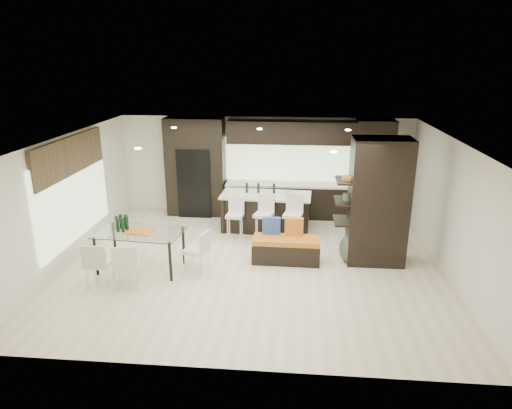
# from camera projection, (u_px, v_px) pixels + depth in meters

# --- Properties ---
(ground) EXTENTS (8.00, 8.00, 0.00)m
(ground) POSITION_uv_depth(u_px,v_px,m) (254.00, 264.00, 9.84)
(ground) COLOR beige
(ground) RESTS_ON ground
(back_wall) EXTENTS (8.00, 0.02, 2.70)m
(back_wall) POSITION_uv_depth(u_px,v_px,m) (265.00, 166.00, 12.74)
(back_wall) COLOR white
(back_wall) RESTS_ON ground
(left_wall) EXTENTS (0.02, 7.00, 2.70)m
(left_wall) POSITION_uv_depth(u_px,v_px,m) (68.00, 199.00, 9.76)
(left_wall) COLOR white
(left_wall) RESTS_ON ground
(right_wall) EXTENTS (0.02, 7.00, 2.70)m
(right_wall) POSITION_uv_depth(u_px,v_px,m) (453.00, 210.00, 9.08)
(right_wall) COLOR white
(right_wall) RESTS_ON ground
(ceiling) EXTENTS (8.00, 7.00, 0.02)m
(ceiling) POSITION_uv_depth(u_px,v_px,m) (253.00, 139.00, 9.00)
(ceiling) COLOR white
(ceiling) RESTS_ON ground
(window_left) EXTENTS (0.04, 3.20, 1.90)m
(window_left) POSITION_uv_depth(u_px,v_px,m) (74.00, 196.00, 9.95)
(window_left) COLOR #B2D199
(window_left) RESTS_ON left_wall
(window_back) EXTENTS (3.40, 0.04, 1.20)m
(window_back) POSITION_uv_depth(u_px,v_px,m) (287.00, 159.00, 12.58)
(window_back) COLOR #B2D199
(window_back) RESTS_ON back_wall
(stone_accent) EXTENTS (0.08, 3.00, 0.80)m
(stone_accent) POSITION_uv_depth(u_px,v_px,m) (70.00, 156.00, 9.67)
(stone_accent) COLOR brown
(stone_accent) RESTS_ON left_wall
(ceiling_spots) EXTENTS (4.00, 3.00, 0.02)m
(ceiling_spots) POSITION_uv_depth(u_px,v_px,m) (254.00, 138.00, 9.25)
(ceiling_spots) COLOR white
(ceiling_spots) RESTS_ON ceiling
(back_cabinetry) EXTENTS (6.80, 0.68, 2.70)m
(back_cabinetry) POSITION_uv_depth(u_px,v_px,m) (283.00, 169.00, 12.38)
(back_cabinetry) COLOR black
(back_cabinetry) RESTS_ON ground
(refrigerator) EXTENTS (0.90, 0.68, 1.90)m
(refrigerator) POSITION_uv_depth(u_px,v_px,m) (196.00, 181.00, 12.66)
(refrigerator) COLOR black
(refrigerator) RESTS_ON ground
(partition_column) EXTENTS (1.20, 0.80, 2.70)m
(partition_column) POSITION_uv_depth(u_px,v_px,m) (378.00, 202.00, 9.58)
(partition_column) COLOR black
(partition_column) RESTS_ON ground
(kitchen_island) EXTENTS (2.31, 1.08, 0.94)m
(kitchen_island) POSITION_uv_depth(u_px,v_px,m) (266.00, 212.00, 11.66)
(kitchen_island) COLOR black
(kitchen_island) RESTS_ON ground
(stool_left) EXTENTS (0.42, 0.42, 0.86)m
(stool_left) POSITION_uv_depth(u_px,v_px,m) (235.00, 223.00, 11.00)
(stool_left) COLOR silver
(stool_left) RESTS_ON ground
(stool_mid) EXTENTS (0.50, 0.50, 0.92)m
(stool_mid) POSITION_uv_depth(u_px,v_px,m) (264.00, 223.00, 10.92)
(stool_mid) COLOR silver
(stool_mid) RESTS_ON ground
(stool_right) EXTENTS (0.49, 0.49, 0.94)m
(stool_right) POSITION_uv_depth(u_px,v_px,m) (293.00, 224.00, 10.85)
(stool_right) COLOR silver
(stool_right) RESTS_ON ground
(bench) EXTENTS (1.45, 0.58, 0.56)m
(bench) POSITION_uv_depth(u_px,v_px,m) (286.00, 250.00, 9.86)
(bench) COLOR black
(bench) RESTS_ON ground
(floor_vase) EXTENTS (0.47, 0.47, 1.27)m
(floor_vase) POSITION_uv_depth(u_px,v_px,m) (351.00, 235.00, 9.73)
(floor_vase) COLOR #434E38
(floor_vase) RESTS_ON ground
(dining_table) EXTENTS (1.82, 1.12, 0.84)m
(dining_table) POSITION_uv_depth(u_px,v_px,m) (141.00, 250.00, 9.48)
(dining_table) COLOR white
(dining_table) RESTS_ON ground
(chair_near) EXTENTS (0.57, 0.57, 0.86)m
(chair_near) POSITION_uv_depth(u_px,v_px,m) (127.00, 267.00, 8.71)
(chair_near) COLOR silver
(chair_near) RESTS_ON ground
(chair_far) EXTENTS (0.49, 0.49, 0.86)m
(chair_far) POSITION_uv_depth(u_px,v_px,m) (100.00, 266.00, 8.76)
(chair_far) COLOR silver
(chair_far) RESTS_ON ground
(chair_end) EXTENTS (0.54, 0.54, 0.82)m
(chair_end) POSITION_uv_depth(u_px,v_px,m) (196.00, 253.00, 9.38)
(chair_end) COLOR silver
(chair_end) RESTS_ON ground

